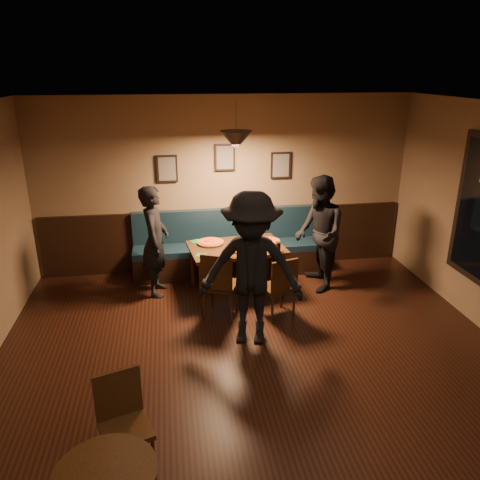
% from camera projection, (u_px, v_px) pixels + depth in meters
% --- Properties ---
extents(floor, '(7.00, 7.00, 0.00)m').
position_uv_depth(floor, '(269.00, 400.00, 4.76)').
color(floor, black).
rests_on(floor, ground).
extents(ceiling, '(7.00, 7.00, 0.00)m').
position_uv_depth(ceiling, '(276.00, 116.00, 3.79)').
color(ceiling, silver).
rests_on(ceiling, ground).
extents(wall_back, '(6.00, 0.00, 6.00)m').
position_uv_depth(wall_back, '(225.00, 185.00, 7.52)').
color(wall_back, '#8C704F').
rests_on(wall_back, ground).
extents(wainscot, '(5.88, 0.06, 1.00)m').
position_uv_depth(wainscot, '(226.00, 238.00, 7.80)').
color(wainscot, black).
rests_on(wainscot, ground).
extents(booth_bench, '(3.00, 0.60, 1.00)m').
position_uv_depth(booth_bench, '(228.00, 244.00, 7.55)').
color(booth_bench, '#0F232D').
rests_on(booth_bench, ground).
extents(picture_left, '(0.32, 0.04, 0.42)m').
position_uv_depth(picture_left, '(167.00, 169.00, 7.26)').
color(picture_left, black).
rests_on(picture_left, wall_back).
extents(picture_center, '(0.32, 0.04, 0.42)m').
position_uv_depth(picture_center, '(225.00, 157.00, 7.34)').
color(picture_center, black).
rests_on(picture_center, wall_back).
extents(picture_right, '(0.32, 0.04, 0.42)m').
position_uv_depth(picture_right, '(281.00, 165.00, 7.52)').
color(picture_right, black).
rests_on(picture_right, wall_back).
extents(pendant_lamp, '(0.44, 0.44, 0.25)m').
position_uv_depth(pendant_lamp, '(236.00, 140.00, 6.31)').
color(pendant_lamp, black).
rests_on(pendant_lamp, ceiling).
extents(dining_table, '(1.44, 1.02, 0.72)m').
position_uv_depth(dining_table, '(236.00, 269.00, 6.96)').
color(dining_table, black).
rests_on(dining_table, floor).
extents(chair_near_left, '(0.55, 0.55, 0.94)m').
position_uv_depth(chair_near_left, '(221.00, 283.00, 6.25)').
color(chair_near_left, black).
rests_on(chair_near_left, floor).
extents(chair_near_right, '(0.48, 0.48, 0.87)m').
position_uv_depth(chair_near_right, '(277.00, 286.00, 6.25)').
color(chair_near_right, '#321C0E').
rests_on(chair_near_right, floor).
extents(diner_left, '(0.45, 0.64, 1.63)m').
position_uv_depth(diner_left, '(155.00, 241.00, 6.76)').
color(diner_left, black).
rests_on(diner_left, floor).
extents(diner_right, '(0.69, 0.86, 1.73)m').
position_uv_depth(diner_right, '(319.00, 234.00, 6.93)').
color(diner_right, black).
rests_on(diner_right, floor).
extents(diner_front, '(1.35, 0.98, 1.89)m').
position_uv_depth(diner_front, '(251.00, 270.00, 5.50)').
color(diner_front, black).
rests_on(diner_front, floor).
extents(pizza_a, '(0.47, 0.47, 0.04)m').
position_uv_depth(pizza_a, '(210.00, 242.00, 6.93)').
color(pizza_a, orange).
rests_on(pizza_a, dining_table).
extents(pizza_b, '(0.37, 0.37, 0.04)m').
position_uv_depth(pizza_b, '(238.00, 249.00, 6.70)').
color(pizza_b, gold).
rests_on(pizza_b, dining_table).
extents(pizza_c, '(0.40, 0.40, 0.04)m').
position_uv_depth(pizza_c, '(269.00, 241.00, 7.00)').
color(pizza_c, gold).
rests_on(pizza_c, dining_table).
extents(soda_glass, '(0.07, 0.07, 0.14)m').
position_uv_depth(soda_glass, '(278.00, 247.00, 6.61)').
color(soda_glass, black).
rests_on(soda_glass, dining_table).
extents(tabasco_bottle, '(0.04, 0.04, 0.12)m').
position_uv_depth(tabasco_bottle, '(271.00, 242.00, 6.82)').
color(tabasco_bottle, '#992405').
rests_on(tabasco_bottle, dining_table).
extents(napkin_a, '(0.19, 0.19, 0.01)m').
position_uv_depth(napkin_a, '(196.00, 241.00, 7.03)').
color(napkin_a, '#1B6628').
rests_on(napkin_a, dining_table).
extents(napkin_b, '(0.18, 0.18, 0.01)m').
position_uv_depth(napkin_b, '(201.00, 255.00, 6.51)').
color(napkin_b, '#1C6B2C').
rests_on(napkin_b, dining_table).
extents(cutlery_set, '(0.20, 0.04, 0.00)m').
position_uv_depth(cutlery_set, '(241.00, 257.00, 6.45)').
color(cutlery_set, silver).
rests_on(cutlery_set, dining_table).
extents(cafe_chair_far, '(0.49, 0.49, 0.87)m').
position_uv_depth(cafe_chair_far, '(126.00, 428.00, 3.79)').
color(cafe_chair_far, '#331B0E').
rests_on(cafe_chair_far, floor).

